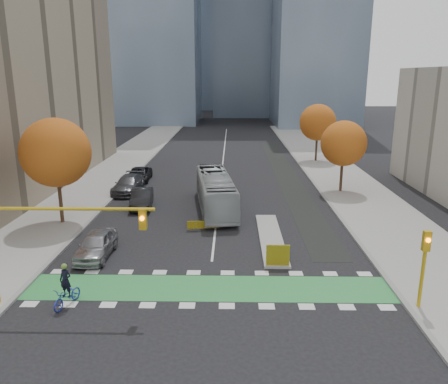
{
  "coord_description": "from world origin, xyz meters",
  "views": [
    {
      "loc": [
        1.23,
        -20.1,
        11.19
      ],
      "look_at": [
        0.65,
        10.59,
        3.0
      ],
      "focal_mm": 35.0,
      "sensor_mm": 36.0,
      "label": 1
    }
  ],
  "objects_px": {
    "hazard_board": "(278,255)",
    "cyclist": "(67,292)",
    "tree_west": "(56,153)",
    "traffic_signal_west": "(41,230)",
    "tree_east_near": "(344,144)",
    "bus": "(215,192)",
    "parked_car_a": "(96,245)",
    "parked_car_b": "(142,198)",
    "tree_east_far": "(318,122)",
    "traffic_signal_east": "(424,258)",
    "parked_car_d": "(139,174)",
    "parked_car_c": "(128,184)"
  },
  "relations": [
    {
      "from": "traffic_signal_west",
      "to": "parked_car_a",
      "type": "bearing_deg",
      "value": 85.05
    },
    {
      "from": "cyclist",
      "to": "tree_east_near",
      "type": "bearing_deg",
      "value": 68.14
    },
    {
      "from": "traffic_signal_east",
      "to": "bus",
      "type": "relative_size",
      "value": 0.36
    },
    {
      "from": "tree_west",
      "to": "parked_car_b",
      "type": "xyz_separation_m",
      "value": [
        5.33,
        4.54,
        -4.81
      ]
    },
    {
      "from": "cyclist",
      "to": "bus",
      "type": "bearing_deg",
      "value": 85.94
    },
    {
      "from": "bus",
      "to": "parked_car_a",
      "type": "bearing_deg",
      "value": -132.43
    },
    {
      "from": "parked_car_a",
      "to": "parked_car_b",
      "type": "relative_size",
      "value": 0.96
    },
    {
      "from": "tree_east_far",
      "to": "bus",
      "type": "xyz_separation_m",
      "value": [
        -12.68,
        -21.95,
        -3.67
      ]
    },
    {
      "from": "parked_car_d",
      "to": "parked_car_a",
      "type": "bearing_deg",
      "value": -87.8
    },
    {
      "from": "tree_west",
      "to": "bus",
      "type": "xyz_separation_m",
      "value": [
        11.82,
        4.05,
        -4.05
      ]
    },
    {
      "from": "tree_east_far",
      "to": "parked_car_d",
      "type": "bearing_deg",
      "value": -151.94
    },
    {
      "from": "tree_east_far",
      "to": "parked_car_a",
      "type": "relative_size",
      "value": 1.62
    },
    {
      "from": "parked_car_a",
      "to": "parked_car_d",
      "type": "bearing_deg",
      "value": 94.97
    },
    {
      "from": "tree_east_near",
      "to": "parked_car_d",
      "type": "bearing_deg",
      "value": 167.8
    },
    {
      "from": "hazard_board",
      "to": "parked_car_a",
      "type": "relative_size",
      "value": 0.3
    },
    {
      "from": "traffic_signal_east",
      "to": "parked_car_d",
      "type": "distance_m",
      "value": 33.41
    },
    {
      "from": "bus",
      "to": "tree_west",
      "type": "bearing_deg",
      "value": -168.75
    },
    {
      "from": "cyclist",
      "to": "parked_car_d",
      "type": "relative_size",
      "value": 0.45
    },
    {
      "from": "parked_car_c",
      "to": "hazard_board",
      "type": "bearing_deg",
      "value": -49.63
    },
    {
      "from": "traffic_signal_east",
      "to": "parked_car_c",
      "type": "bearing_deg",
      "value": 131.49
    },
    {
      "from": "traffic_signal_east",
      "to": "bus",
      "type": "height_order",
      "value": "traffic_signal_east"
    },
    {
      "from": "tree_east_near",
      "to": "cyclist",
      "type": "relative_size",
      "value": 3.1
    },
    {
      "from": "hazard_board",
      "to": "parked_car_c",
      "type": "xyz_separation_m",
      "value": [
        -13.0,
        17.34,
        0.03
      ]
    },
    {
      "from": "hazard_board",
      "to": "parked_car_a",
      "type": "xyz_separation_m",
      "value": [
        -11.39,
        1.46,
        0.0
      ]
    },
    {
      "from": "bus",
      "to": "parked_car_c",
      "type": "bearing_deg",
      "value": 140.41
    },
    {
      "from": "traffic_signal_west",
      "to": "parked_car_c",
      "type": "xyz_separation_m",
      "value": [
        -1.07,
        22.05,
        -3.21
      ]
    },
    {
      "from": "parked_car_a",
      "to": "parked_car_b",
      "type": "xyz_separation_m",
      "value": [
        0.72,
        10.88,
        0.0
      ]
    },
    {
      "from": "tree_east_far",
      "to": "parked_car_a",
      "type": "height_order",
      "value": "tree_east_far"
    },
    {
      "from": "tree_west",
      "to": "traffic_signal_east",
      "type": "xyz_separation_m",
      "value": [
        22.5,
        -12.51,
        -2.88
      ]
    },
    {
      "from": "tree_west",
      "to": "tree_east_far",
      "type": "bearing_deg",
      "value": 46.7
    },
    {
      "from": "hazard_board",
      "to": "cyclist",
      "type": "xyz_separation_m",
      "value": [
        -11.0,
        -4.7,
        -0.04
      ]
    },
    {
      "from": "traffic_signal_west",
      "to": "traffic_signal_east",
      "type": "relative_size",
      "value": 2.08
    },
    {
      "from": "tree_east_far",
      "to": "parked_car_b",
      "type": "relative_size",
      "value": 1.57
    },
    {
      "from": "tree_east_near",
      "to": "parked_car_d",
      "type": "xyz_separation_m",
      "value": [
        -21.0,
        4.54,
        -4.15
      ]
    },
    {
      "from": "hazard_board",
      "to": "bus",
      "type": "distance_m",
      "value": 12.59
    },
    {
      "from": "tree_east_far",
      "to": "bus",
      "type": "height_order",
      "value": "tree_east_far"
    },
    {
      "from": "bus",
      "to": "hazard_board",
      "type": "bearing_deg",
      "value": -78.23
    },
    {
      "from": "tree_east_far",
      "to": "parked_car_c",
      "type": "height_order",
      "value": "tree_east_far"
    },
    {
      "from": "traffic_signal_east",
      "to": "parked_car_b",
      "type": "relative_size",
      "value": 0.84
    },
    {
      "from": "tree_east_near",
      "to": "traffic_signal_east",
      "type": "distance_m",
      "value": 22.66
    },
    {
      "from": "tree_east_far",
      "to": "parked_car_b",
      "type": "bearing_deg",
      "value": -131.78
    },
    {
      "from": "tree_west",
      "to": "traffic_signal_west",
      "type": "height_order",
      "value": "tree_west"
    },
    {
      "from": "tree_west",
      "to": "parked_car_a",
      "type": "relative_size",
      "value": 1.75
    },
    {
      "from": "hazard_board",
      "to": "tree_west",
      "type": "xyz_separation_m",
      "value": [
        -16.0,
        7.8,
        4.82
      ]
    },
    {
      "from": "traffic_signal_west",
      "to": "bus",
      "type": "distance_m",
      "value": 18.45
    },
    {
      "from": "traffic_signal_west",
      "to": "parked_car_a",
      "type": "distance_m",
      "value": 6.99
    },
    {
      "from": "hazard_board",
      "to": "tree_west",
      "type": "relative_size",
      "value": 0.17
    },
    {
      "from": "tree_east_far",
      "to": "parked_car_d",
      "type": "distance_m",
      "value": 24.78
    },
    {
      "from": "tree_west",
      "to": "traffic_signal_east",
      "type": "distance_m",
      "value": 25.9
    },
    {
      "from": "parked_car_b",
      "to": "parked_car_d",
      "type": "height_order",
      "value": "parked_car_b"
    }
  ]
}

